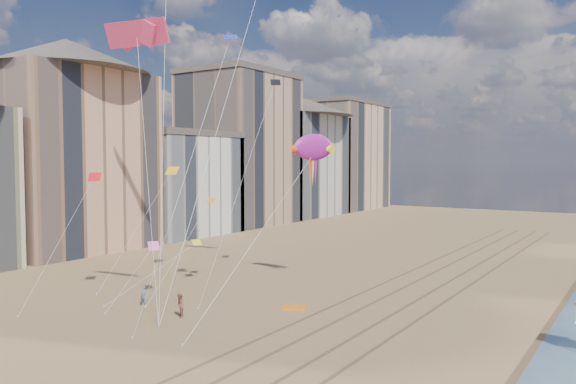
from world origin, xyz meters
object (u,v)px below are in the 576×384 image
Objects in this scene: kite_flyer_a at (144,296)px; kite_flyer_b at (180,305)px; show_kite at (313,148)px; grounded_kite at (295,308)px.

kite_flyer_a is 0.88× the size of kite_flyer_b.
show_kite is at bearing 53.69° from kite_flyer_a.
grounded_kite is 1.05× the size of kite_flyer_b.
kite_flyer_b is at bearing -156.62° from grounded_kite.
grounded_kite is 9.30m from kite_flyer_b.
kite_flyer_b is (-3.12, -14.78, -12.40)m from show_kite.
grounded_kite is at bearing -69.34° from show_kite.
kite_flyer_a is at bearing -176.95° from grounded_kite.
grounded_kite is at bearing 22.96° from kite_flyer_a.
kite_flyer_a is at bearing -144.00° from kite_flyer_b.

